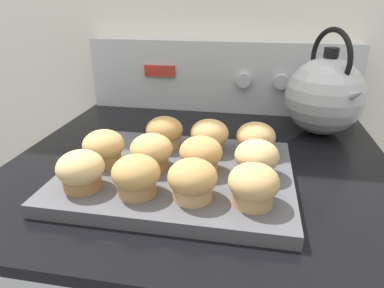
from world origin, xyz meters
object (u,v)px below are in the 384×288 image
(muffin_r0_c0, at_px, (81,171))
(muffin_r0_c2, at_px, (192,180))
(muffin_pan, at_px, (177,174))
(muffin_r1_c0, at_px, (104,148))
(muffin_r1_c2, at_px, (201,155))
(tea_kettle, at_px, (325,95))
(muffin_r2_c1, at_px, (164,132))
(muffin_r0_c3, at_px, (254,185))
(muffin_r2_c2, at_px, (209,136))
(muffin_r0_c1, at_px, (136,176))
(muffin_r2_c3, at_px, (256,139))
(muffin_r1_c1, at_px, (151,152))
(muffin_r1_c3, at_px, (257,159))

(muffin_r0_c0, bearing_deg, muffin_r0_c2, 0.75)
(muffin_pan, relative_size, muffin_r1_c0, 5.37)
(muffin_r1_c0, xyz_separation_m, muffin_r1_c2, (0.17, 0.00, 0.00))
(tea_kettle, bearing_deg, muffin_r2_c1, -149.17)
(muffin_r0_c3, xyz_separation_m, muffin_r2_c2, (-0.09, 0.17, 0.00))
(muffin_r0_c2, height_order, muffin_r1_c2, same)
(muffin_r0_c0, relative_size, muffin_r2_c2, 1.00)
(muffin_pan, distance_m, muffin_r0_c0, 0.16)
(muffin_pan, height_order, muffin_r0_c2, muffin_r0_c2)
(muffin_pan, xyz_separation_m, muffin_r0_c1, (-0.04, -0.09, 0.04))
(muffin_r0_c0, distance_m, tea_kettle, 0.55)
(muffin_r2_c3, bearing_deg, muffin_r0_c2, -116.74)
(muffin_r1_c1, relative_size, muffin_r1_c3, 1.00)
(muffin_r0_c0, relative_size, muffin_r1_c0, 1.00)
(muffin_pan, bearing_deg, muffin_r2_c3, 33.95)
(muffin_r2_c1, xyz_separation_m, tea_kettle, (0.32, 0.19, 0.04))
(muffin_r0_c1, distance_m, muffin_r1_c2, 0.12)
(muffin_r1_c2, bearing_deg, muffin_r1_c0, -179.51)
(muffin_r1_c2, distance_m, muffin_r2_c3, 0.12)
(muffin_pan, height_order, muffin_r2_c1, muffin_r2_c1)
(muffin_r2_c2, bearing_deg, muffin_r1_c0, -152.96)
(muffin_pan, relative_size, muffin_r0_c2, 5.37)
(muffin_pan, xyz_separation_m, muffin_r1_c3, (0.13, 0.00, 0.04))
(muffin_r1_c2, xyz_separation_m, muffin_r1_c3, (0.09, 0.00, 0.00))
(muffin_r1_c0, distance_m, muffin_r1_c2, 0.17)
(muffin_r0_c2, height_order, muffin_r1_c3, same)
(muffin_r1_c3, bearing_deg, tea_kettle, 62.43)
(muffin_r1_c2, bearing_deg, muffin_r0_c2, -88.85)
(muffin_r1_c2, xyz_separation_m, muffin_r2_c1, (-0.09, 0.09, 0.00))
(muffin_r0_c0, distance_m, muffin_r2_c3, 0.31)
(muffin_r1_c1, relative_size, muffin_r2_c1, 1.00)
(muffin_pan, distance_m, muffin_r1_c2, 0.06)
(muffin_r0_c0, height_order, muffin_r2_c2, same)
(muffin_r1_c0, xyz_separation_m, muffin_r1_c1, (0.09, -0.00, 0.00))
(muffin_r0_c1, xyz_separation_m, muffin_r1_c0, (-0.09, 0.09, 0.00))
(muffin_r0_c2, xyz_separation_m, muffin_r1_c2, (-0.00, 0.09, 0.00))
(muffin_r1_c2, bearing_deg, muffin_r2_c2, 88.39)
(muffin_r1_c1, distance_m, tea_kettle, 0.43)
(muffin_r1_c0, xyz_separation_m, muffin_r2_c1, (0.09, 0.09, 0.00))
(muffin_r1_c2, bearing_deg, muffin_r2_c1, 134.28)
(muffin_r0_c3, height_order, muffin_r1_c0, same)
(muffin_r2_c2, relative_size, tea_kettle, 0.31)
(muffin_r2_c3, xyz_separation_m, tea_kettle, (0.15, 0.19, 0.04))
(muffin_r0_c1, distance_m, muffin_r1_c1, 0.09)
(muffin_r2_c1, bearing_deg, muffin_r0_c2, -63.35)
(muffin_r0_c1, distance_m, muffin_r2_c3, 0.25)
(muffin_pan, xyz_separation_m, muffin_r2_c1, (-0.05, 0.09, 0.04))
(muffin_r1_c1, bearing_deg, muffin_r0_c1, -88.37)
(muffin_r0_c2, bearing_deg, muffin_r2_c1, 116.65)
(muffin_pan, height_order, muffin_r1_c3, muffin_r1_c3)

